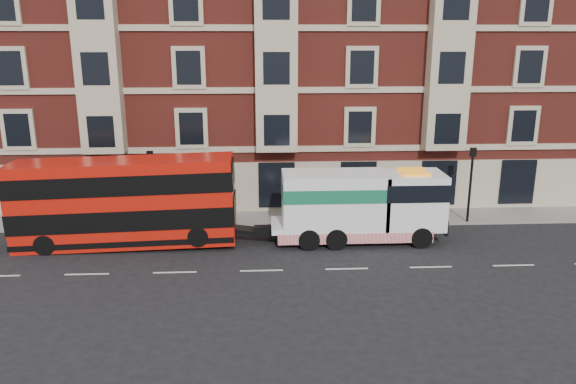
# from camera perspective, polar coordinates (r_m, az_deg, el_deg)

# --- Properties ---
(ground) EXTENTS (120.00, 120.00, 0.00)m
(ground) POSITION_cam_1_polar(r_m,az_deg,el_deg) (26.37, -2.72, -7.99)
(ground) COLOR black
(ground) RESTS_ON ground
(sidewalk) EXTENTS (90.00, 3.00, 0.15)m
(sidewalk) POSITION_cam_1_polar(r_m,az_deg,el_deg) (33.37, -2.79, -2.74)
(sidewalk) COLOR slate
(sidewalk) RESTS_ON ground
(victorian_terrace) EXTENTS (45.00, 12.00, 20.40)m
(victorian_terrace) POSITION_cam_1_polar(r_m,az_deg,el_deg) (39.21, -2.29, 14.83)
(victorian_terrace) COLOR maroon
(victorian_terrace) RESTS_ON ground
(lamp_post_west) EXTENTS (0.35, 0.15, 4.35)m
(lamp_post_west) POSITION_cam_1_polar(r_m,az_deg,el_deg) (31.95, -13.67, 0.86)
(lamp_post_west) COLOR black
(lamp_post_west) RESTS_ON sidewalk
(lamp_post_east) EXTENTS (0.35, 0.15, 4.35)m
(lamp_post_east) POSITION_cam_1_polar(r_m,az_deg,el_deg) (33.61, 18.08, 1.24)
(lamp_post_east) COLOR black
(lamp_post_east) RESTS_ON sidewalk
(double_decker_bus) EXTENTS (11.23, 2.58, 4.54)m
(double_decker_bus) POSITION_cam_1_polar(r_m,az_deg,el_deg) (29.85, -16.30, -0.88)
(double_decker_bus) COLOR red
(double_decker_bus) RESTS_ON ground
(tow_truck) EXTENTS (8.99, 2.66, 3.75)m
(tow_truck) POSITION_cam_1_polar(r_m,az_deg,el_deg) (29.59, 7.12, -1.36)
(tow_truck) COLOR white
(tow_truck) RESTS_ON ground
(pedestrian) EXTENTS (0.73, 0.61, 1.71)m
(pedestrian) POSITION_cam_1_polar(r_m,az_deg,el_deg) (32.41, -13.94, -2.03)
(pedestrian) COLOR #192532
(pedestrian) RESTS_ON sidewalk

